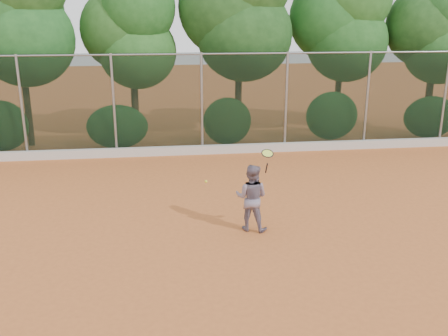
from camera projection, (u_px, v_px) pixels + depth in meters
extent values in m
plane|color=#C0632D|center=(230.00, 234.00, 11.19)|extent=(80.00, 80.00, 0.00)
cube|color=beige|center=(203.00, 150.00, 17.61)|extent=(24.00, 0.20, 0.30)
imported|color=slate|center=(251.00, 198.00, 11.22)|extent=(0.92, 0.84, 1.55)
cube|color=black|center=(202.00, 104.00, 17.31)|extent=(24.00, 0.01, 3.50)
cylinder|color=gray|center=(201.00, 54.00, 16.81)|extent=(24.00, 0.06, 0.06)
cylinder|color=gray|center=(22.00, 108.00, 16.57)|extent=(0.09, 0.09, 3.50)
cylinder|color=gray|center=(114.00, 106.00, 16.94)|extent=(0.09, 0.09, 3.50)
cylinder|color=gray|center=(202.00, 104.00, 17.31)|extent=(0.09, 0.09, 3.50)
cylinder|color=gray|center=(286.00, 102.00, 17.68)|extent=(0.09, 0.09, 3.50)
cylinder|color=gray|center=(367.00, 100.00, 18.04)|extent=(0.09, 0.09, 3.50)
cylinder|color=gray|center=(444.00, 99.00, 18.41)|extent=(0.09, 0.09, 3.50)
cylinder|color=#402D18|center=(28.00, 107.00, 18.42)|extent=(0.24, 0.24, 2.90)
ellipsoid|color=#2C702A|center=(25.00, 39.00, 17.63)|extent=(3.50, 2.90, 3.40)
ellipsoid|color=#2B6C29|center=(9.00, 9.00, 17.56)|extent=(3.80, 3.10, 3.70)
cylinder|color=#3E2718|center=(135.00, 109.00, 19.35)|extent=(0.28, 0.28, 2.40)
ellipsoid|color=#255A1F|center=(138.00, 51.00, 18.64)|extent=(2.90, 2.40, 2.80)
ellipsoid|color=#224F1B|center=(123.00, 29.00, 18.63)|extent=(3.20, 2.70, 3.10)
ellipsoid|color=#1C511B|center=(138.00, 6.00, 17.99)|extent=(2.70, 2.30, 2.90)
cylinder|color=#3C2517|center=(238.00, 101.00, 19.47)|extent=(0.26, 0.26, 3.00)
ellipsoid|color=#2B5E23|center=(245.00, 35.00, 18.67)|extent=(3.60, 3.00, 3.50)
ellipsoid|color=#2D6125|center=(230.00, 7.00, 18.60)|extent=(3.90, 3.20, 3.80)
cylinder|color=#412F19|center=(337.00, 101.00, 20.21)|extent=(0.24, 0.24, 2.70)
ellipsoid|color=#1C4F1B|center=(347.00, 42.00, 19.45)|extent=(3.20, 2.70, 3.10)
ellipsoid|color=#1C511D|center=(334.00, 18.00, 19.41)|extent=(3.50, 2.90, 3.40)
cylinder|color=#3C2717|center=(428.00, 104.00, 20.31)|extent=(0.28, 0.28, 2.50)
ellipsoid|color=#33722B|center=(441.00, 47.00, 19.58)|extent=(3.00, 2.50, 2.90)
ellipsoid|color=#2D6024|center=(427.00, 26.00, 19.57)|extent=(3.30, 2.80, 3.20)
ellipsoid|color=#2D6727|center=(1.00, 126.00, 17.43)|extent=(1.90, 1.00, 1.80)
ellipsoid|color=#2E732B|center=(117.00, 127.00, 17.96)|extent=(2.20, 1.16, 1.60)
ellipsoid|color=#336827|center=(227.00, 121.00, 18.42)|extent=(1.80, 1.04, 1.76)
ellipsoid|color=#30762D|center=(332.00, 116.00, 18.89)|extent=(2.00, 1.10, 1.84)
ellipsoid|color=#295F24|center=(430.00, 117.00, 19.42)|extent=(2.16, 1.12, 1.64)
cylinder|color=black|center=(266.00, 168.00, 10.91)|extent=(0.04, 0.15, 0.26)
torus|color=black|center=(267.00, 153.00, 10.75)|extent=(0.28, 0.26, 0.14)
cylinder|color=#DBEE46|center=(267.00, 153.00, 10.75)|extent=(0.24, 0.22, 0.11)
sphere|color=yellow|center=(206.00, 181.00, 10.35)|extent=(0.06, 0.06, 0.06)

